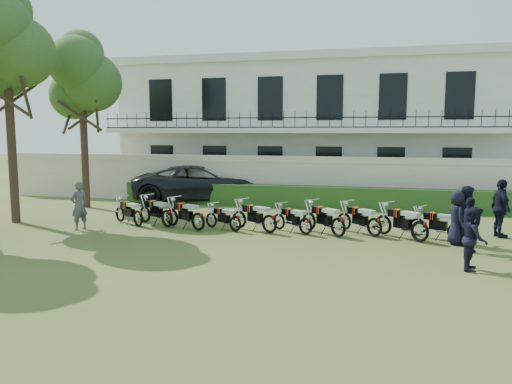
% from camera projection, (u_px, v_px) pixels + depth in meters
% --- Properties ---
extents(ground, '(100.00, 100.00, 0.00)m').
position_uv_depth(ground, '(249.00, 241.00, 15.88)').
color(ground, '#39481C').
rests_on(ground, ground).
extents(perimeter_wall, '(30.00, 0.35, 2.30)m').
position_uv_depth(perimeter_wall, '(292.00, 180.00, 23.44)').
color(perimeter_wall, beige).
rests_on(perimeter_wall, ground).
extents(hedge, '(18.00, 0.60, 1.00)m').
position_uv_depth(hedge, '(311.00, 197.00, 22.52)').
color(hedge, '#1E4418').
rests_on(hedge, ground).
extents(building, '(20.40, 9.60, 7.40)m').
position_uv_depth(building, '(310.00, 127.00, 28.87)').
color(building, white).
rests_on(building, ground).
extents(tree_west_mid, '(3.40, 3.20, 8.82)m').
position_uv_depth(tree_west_mid, '(6.00, 43.00, 18.27)').
color(tree_west_mid, '#473323').
rests_on(tree_west_mid, ground).
extents(tree_west_near, '(3.40, 3.20, 7.90)m').
position_uv_depth(tree_west_near, '(82.00, 76.00, 22.10)').
color(tree_west_near, '#473323').
rests_on(tree_west_near, ground).
extents(motorcycle_0, '(1.64, 1.06, 1.02)m').
position_uv_depth(motorcycle_0, '(138.00, 214.00, 18.08)').
color(motorcycle_0, black).
rests_on(motorcycle_0, ground).
extents(motorcycle_1, '(1.80, 1.07, 1.09)m').
position_uv_depth(motorcycle_1, '(167.00, 214.00, 17.92)').
color(motorcycle_1, black).
rests_on(motorcycle_1, ground).
extents(motorcycle_2, '(1.86, 1.02, 1.10)m').
position_uv_depth(motorcycle_2, '(198.00, 217.00, 17.30)').
color(motorcycle_2, black).
rests_on(motorcycle_2, ground).
extents(motorcycle_3, '(1.56, 0.83, 0.92)m').
position_uv_depth(motorcycle_3, '(235.00, 220.00, 17.20)').
color(motorcycle_3, black).
rests_on(motorcycle_3, ground).
extents(motorcycle_4, '(1.84, 0.99, 1.09)m').
position_uv_depth(motorcycle_4, '(269.00, 219.00, 16.89)').
color(motorcycle_4, black).
rests_on(motorcycle_4, ground).
extents(motorcycle_5, '(1.57, 1.03, 0.98)m').
position_uv_depth(motorcycle_5, '(306.00, 222.00, 16.65)').
color(motorcycle_5, black).
rests_on(motorcycle_5, ground).
extents(motorcycle_6, '(1.64, 1.38, 1.12)m').
position_uv_depth(motorcycle_6, '(338.00, 222.00, 16.25)').
color(motorcycle_6, black).
rests_on(motorcycle_6, ground).
extents(motorcycle_7, '(1.58, 1.32, 1.07)m').
position_uv_depth(motorcycle_7, '(375.00, 222.00, 16.35)').
color(motorcycle_7, black).
rests_on(motorcycle_7, ground).
extents(motorcycle_8, '(1.68, 1.39, 1.13)m').
position_uv_depth(motorcycle_8, '(420.00, 226.00, 15.57)').
color(motorcycle_8, black).
rests_on(motorcycle_8, ground).
extents(motorcycle_9, '(1.70, 1.02, 1.03)m').
position_uv_depth(motorcycle_9, '(457.00, 228.00, 15.56)').
color(motorcycle_9, black).
rests_on(motorcycle_9, ground).
extents(suv, '(7.08, 4.87, 1.80)m').
position_uv_depth(suv, '(200.00, 183.00, 24.61)').
color(suv, black).
rests_on(suv, ground).
extents(inspector, '(0.63, 0.74, 1.71)m').
position_uv_depth(inspector, '(79.00, 206.00, 17.54)').
color(inspector, '#55565A').
rests_on(inspector, ground).
extents(officer_1, '(0.76, 0.90, 1.61)m').
position_uv_depth(officer_1, '(475.00, 239.00, 12.48)').
color(officer_1, black).
rests_on(officer_1, ground).
extents(officer_2, '(0.41, 0.94, 1.59)m').
position_uv_depth(officer_2, '(469.00, 225.00, 14.34)').
color(officer_2, black).
rests_on(officer_2, ground).
extents(officer_3, '(0.66, 0.90, 1.68)m').
position_uv_depth(officer_3, '(457.00, 217.00, 15.30)').
color(officer_3, black).
rests_on(officer_3, ground).
extents(officer_4, '(0.74, 0.92, 1.83)m').
position_uv_depth(officer_4, '(467.00, 215.00, 15.27)').
color(officer_4, black).
rests_on(officer_4, ground).
extents(officer_5, '(0.71, 1.21, 1.93)m').
position_uv_depth(officer_5, '(501.00, 208.00, 16.29)').
color(officer_5, black).
rests_on(officer_5, ground).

